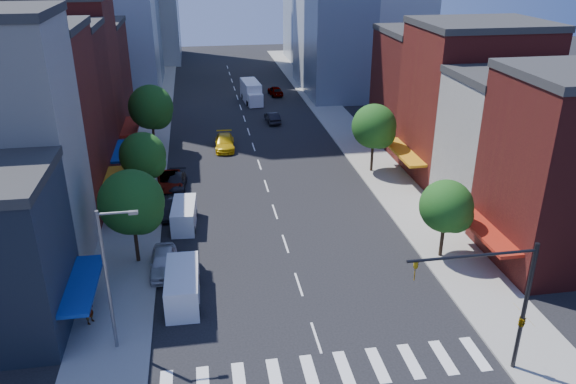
% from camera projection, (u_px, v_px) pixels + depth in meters
% --- Properties ---
extents(ground, '(220.00, 220.00, 0.00)m').
position_uv_depth(ground, '(316.00, 338.00, 34.56)').
color(ground, black).
rests_on(ground, ground).
extents(sidewalk_left, '(5.00, 120.00, 0.15)m').
position_uv_depth(sidewalk_left, '(149.00, 141.00, 68.75)').
color(sidewalk_left, gray).
rests_on(sidewalk_left, ground).
extents(sidewalk_right, '(5.00, 120.00, 0.15)m').
position_uv_depth(sidewalk_right, '(346.00, 131.00, 72.47)').
color(sidewalk_right, gray).
rests_on(sidewalk_right, ground).
extents(crosswalk, '(19.00, 3.00, 0.01)m').
position_uv_depth(crosswalk, '(327.00, 371.00, 31.85)').
color(crosswalk, silver).
rests_on(crosswalk, ground).
extents(bldg_left_2, '(12.00, 9.00, 16.00)m').
position_uv_depth(bldg_left_2, '(20.00, 130.00, 46.69)').
color(bldg_left_2, maroon).
rests_on(bldg_left_2, ground).
extents(bldg_left_3, '(12.00, 8.00, 15.00)m').
position_uv_depth(bldg_left_3, '(45.00, 109.00, 54.56)').
color(bldg_left_3, '#561715').
rests_on(bldg_left_3, ground).
extents(bldg_left_4, '(12.00, 9.00, 17.00)m').
position_uv_depth(bldg_left_4, '(61.00, 80.00, 61.82)').
color(bldg_left_4, maroon).
rests_on(bldg_left_4, ground).
extents(bldg_left_5, '(12.00, 10.00, 13.00)m').
position_uv_depth(bldg_left_5, '(79.00, 79.00, 71.20)').
color(bldg_left_5, '#561715').
rests_on(bldg_left_5, ground).
extents(bldg_right_1, '(12.00, 8.00, 12.00)m').
position_uv_depth(bldg_right_1, '(518.00, 147.00, 48.79)').
color(bldg_right_1, silver).
rests_on(bldg_right_1, ground).
extents(bldg_right_2, '(12.00, 10.00, 15.00)m').
position_uv_depth(bldg_right_2, '(473.00, 104.00, 56.30)').
color(bldg_right_2, maroon).
rests_on(bldg_right_2, ground).
extents(bldg_right_3, '(12.00, 10.00, 13.00)m').
position_uv_depth(bldg_right_3, '(432.00, 90.00, 65.72)').
color(bldg_right_3, '#561715').
rests_on(bldg_right_3, ground).
extents(traffic_signal, '(7.24, 2.24, 8.00)m').
position_uv_depth(traffic_signal, '(515.00, 309.00, 30.30)').
color(traffic_signal, black).
rests_on(traffic_signal, sidewalk_right).
extents(streetlight, '(2.25, 0.25, 9.00)m').
position_uv_depth(streetlight, '(109.00, 273.00, 31.57)').
color(streetlight, slate).
rests_on(streetlight, sidewalk_left).
extents(tree_left_near, '(4.80, 4.80, 7.30)m').
position_uv_depth(tree_left_near, '(134.00, 205.00, 40.76)').
color(tree_left_near, black).
rests_on(tree_left_near, sidewalk_left).
extents(tree_left_mid, '(4.20, 4.20, 6.65)m').
position_uv_depth(tree_left_mid, '(144.00, 157.00, 50.82)').
color(tree_left_mid, black).
rests_on(tree_left_mid, sidewalk_left).
extents(tree_left_far, '(5.00, 5.00, 7.75)m').
position_uv_depth(tree_left_far, '(152.00, 109.00, 63.17)').
color(tree_left_far, black).
rests_on(tree_left_far, sidewalk_left).
extents(tree_right_near, '(4.00, 4.00, 6.20)m').
position_uv_depth(tree_right_near, '(448.00, 208.00, 41.75)').
color(tree_right_near, black).
rests_on(tree_right_near, sidewalk_right).
extents(tree_right_far, '(4.60, 4.60, 7.20)m').
position_uv_depth(tree_right_far, '(376.00, 128.00, 57.71)').
color(tree_right_far, black).
rests_on(tree_right_far, sidewalk_right).
extents(parked_car_front, '(1.95, 4.84, 1.65)m').
position_uv_depth(parked_car_front, '(164.00, 262.00, 41.19)').
color(parked_car_front, silver).
rests_on(parked_car_front, ground).
extents(parked_car_second, '(1.84, 4.42, 1.42)m').
position_uv_depth(parked_car_second, '(168.00, 208.00, 49.96)').
color(parked_car_second, black).
rests_on(parked_car_second, ground).
extents(parked_car_third, '(2.69, 5.35, 1.45)m').
position_uv_depth(parked_car_third, '(170.00, 181.00, 55.50)').
color(parked_car_third, '#999999').
rests_on(parked_car_third, ground).
extents(parked_car_rear, '(2.33, 4.95, 1.39)m').
position_uv_depth(parked_car_rear, '(176.00, 182.00, 55.27)').
color(parked_car_rear, black).
rests_on(parked_car_rear, ground).
extents(cargo_van_near, '(2.29, 5.43, 2.30)m').
position_uv_depth(cargo_van_near, '(183.00, 288.00, 37.57)').
color(cargo_van_near, white).
rests_on(cargo_van_near, ground).
extents(cargo_van_far, '(2.21, 4.89, 2.04)m').
position_uv_depth(cargo_van_far, '(184.00, 216.00, 47.77)').
color(cargo_van_far, white).
rests_on(cargo_van_far, ground).
extents(taxi, '(2.46, 5.55, 1.58)m').
position_uv_depth(taxi, '(225.00, 142.00, 66.08)').
color(taxi, '#E4B70C').
rests_on(taxi, ground).
extents(traffic_car_oncoming, '(1.81, 4.42, 1.43)m').
position_uv_depth(traffic_car_oncoming, '(272.00, 117.00, 75.87)').
color(traffic_car_oncoming, black).
rests_on(traffic_car_oncoming, ground).
extents(traffic_car_far, '(2.26, 4.55, 1.49)m').
position_uv_depth(traffic_car_far, '(275.00, 91.00, 89.56)').
color(traffic_car_far, '#999999').
rests_on(traffic_car_far, ground).
extents(box_truck, '(2.85, 7.78, 3.07)m').
position_uv_depth(box_truck, '(251.00, 93.00, 85.58)').
color(box_truck, white).
rests_on(box_truck, ground).
extents(pedestrian_near, '(0.76, 0.86, 1.97)m').
position_uv_depth(pedestrian_near, '(89.00, 310.00, 35.31)').
color(pedestrian_near, '#999999').
rests_on(pedestrian_near, sidewalk_left).
extents(pedestrian_far, '(0.69, 0.85, 1.62)m').
position_uv_depth(pedestrian_far, '(134.00, 224.00, 46.53)').
color(pedestrian_far, '#999999').
rests_on(pedestrian_far, sidewalk_left).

